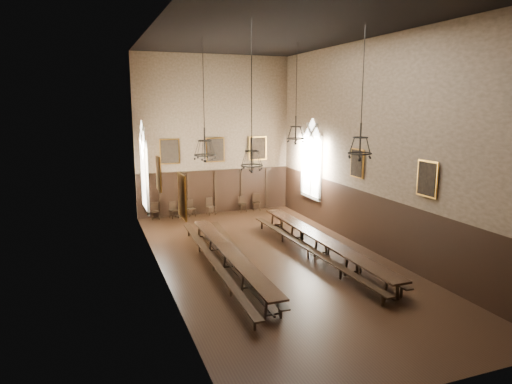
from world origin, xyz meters
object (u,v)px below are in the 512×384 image
chair_2 (191,211)px  chair_6 (256,206)px  bench_right_inner (308,251)px  chair_3 (211,210)px  table_left (230,260)px  bench_left_inner (241,258)px  bench_right_outer (329,248)px  table_right (321,246)px  chandelier_back_right (296,132)px  chair_0 (155,214)px  chandelier_front_left (252,154)px  bench_left_outer (213,263)px  chair_5 (243,207)px  chandelier_front_right (360,145)px  chair_1 (174,213)px  chandelier_back_left (205,148)px

chair_2 → chair_6: chair_6 is taller
bench_right_inner → chair_3: bearing=101.9°
table_left → chair_6: bearing=63.6°
bench_left_inner → chair_2: size_ratio=11.06×
bench_right_outer → table_right: bearing=179.6°
bench_right_outer → chandelier_back_right: chandelier_back_right is taller
bench_right_inner → chandelier_back_right: bearing=75.4°
table_right → chair_6: size_ratio=10.71×
table_right → chair_0: size_ratio=11.29×
chandelier_back_right → chandelier_front_left: bearing=-128.3°
bench_left_outer → bench_right_inner: size_ratio=1.01×
chair_5 → chair_6: size_ratio=0.92×
bench_right_inner → bench_left_inner: bearing=175.7°
bench_left_inner → chair_5: 9.07m
chair_0 → chandelier_front_right: chandelier_front_right is taller
chair_0 → bench_left_outer: bearing=-84.6°
chair_1 → chandelier_front_left: size_ratio=0.19×
bench_left_inner → chair_3: 8.58m
bench_right_inner → chair_0: bearing=119.7°
chair_2 → bench_left_outer: bearing=-109.5°
table_right → table_left: bearing=-177.3°
table_left → bench_left_inner: (0.53, 0.29, -0.08)m
bench_right_inner → chair_2: 9.23m
chair_2 → chair_3: (1.15, 0.00, 0.01)m
bench_left_inner → chair_0: 8.79m
table_left → chandelier_back_left: 5.05m
bench_left_outer → chair_6: 10.17m
chandelier_front_left → bench_right_inner: bearing=31.6°
bench_left_outer → chair_1: size_ratio=11.58×
chair_2 → chair_6: 3.99m
chair_3 → chair_6: (2.84, 0.06, 0.00)m
chair_6 → chair_3: bearing=-166.5°
chair_5 → chandelier_front_right: bearing=-89.0°
chair_1 → chair_5: chair_1 is taller
chair_0 → chandelier_back_right: bearing=-44.9°
table_left → bench_left_inner: 0.61m
chair_0 → chair_6: 5.99m
bench_left_inner → chair_5: chair_5 is taller
chandelier_back_left → chandelier_back_right: 4.40m
bench_left_inner → bench_right_inner: size_ratio=0.97×
table_left → table_right: bearing=2.7°
chair_3 → chair_2: bearing=166.6°
table_left → bench_right_inner: bearing=1.2°
table_left → chandelier_back_left: bearing=93.0°
chair_3 → chandelier_back_right: bearing=-78.4°
chair_1 → chair_5: size_ratio=1.02×
chair_2 → chandelier_front_left: (-0.18, -10.68, 4.38)m
bench_left_outer → table_left: bearing=-4.1°
chair_3 → chandelier_back_left: (-1.71, -5.81, 4.15)m
bench_left_inner → chair_2: chair_2 is taller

